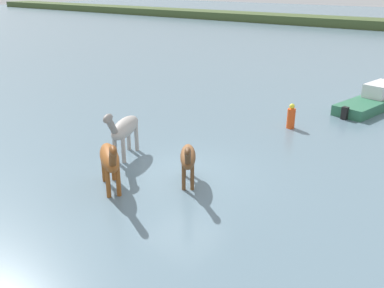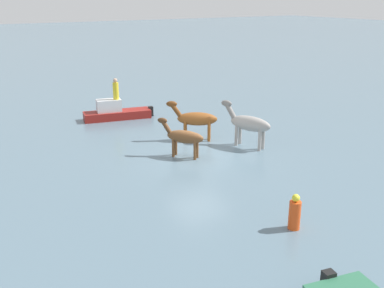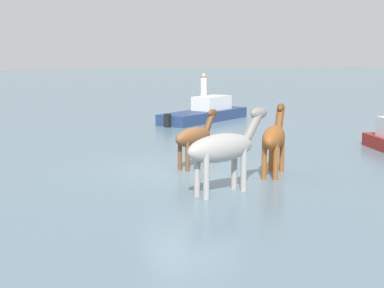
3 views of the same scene
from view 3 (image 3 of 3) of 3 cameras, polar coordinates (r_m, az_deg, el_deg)
ground_plane at (r=16.39m, az=-0.33°, el=-2.79°), size 208.48×208.48×0.00m
horse_lead at (r=16.83m, az=0.29°, el=0.73°), size 1.57×1.93×1.68m
horse_dark_mare at (r=13.66m, az=3.26°, el=-0.39°), size 1.35×2.61×2.06m
horse_mid_herd at (r=15.94m, az=8.36°, el=0.66°), size 2.24×1.77×1.93m
boat_motor_center at (r=28.58m, az=1.37°, el=3.04°), size 4.68×5.65×1.37m
person_helmsman_aft at (r=28.24m, az=1.19°, el=5.90°), size 0.32×0.32×1.19m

